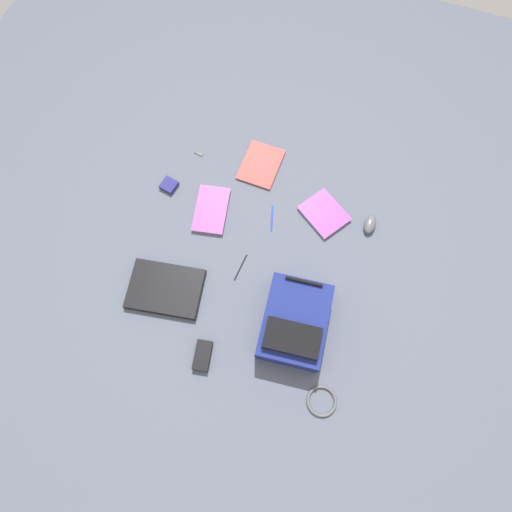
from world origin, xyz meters
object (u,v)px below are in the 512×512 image
Objects in this scene: laptop at (165,289)px; pen_black at (272,218)px; book_comic at (261,165)px; usb_stick at (199,153)px; earbud_pouch at (169,185)px; backpack at (295,323)px; power_brick at (203,355)px; computer_mouse at (370,225)px; book_blue at (324,214)px; pen_blue at (241,267)px; cable_coil at (322,401)px; book_red at (211,210)px.

laptop reaches higher than pen_black.
book_comic is 0.34m from usb_stick.
backpack is at bearing -29.50° from earbud_pouch.
earbud_pouch is (-0.50, 0.75, -0.00)m from power_brick.
power_brick is at bearing -85.15° from book_comic.
book_blue is at bearing -175.61° from computer_mouse.
pen_blue and usb_stick have the same top height.
computer_mouse is at bearing -12.82° from book_comic.
usb_stick is (-0.74, 0.12, -0.01)m from book_blue.
laptop is at bearing -133.17° from book_blue.
pen_black is at bearing 55.92° from laptop.
cable_coil is 0.72m from pen_blue.
pen_blue is 0.69m from usb_stick.
usb_stick is at bearing 171.17° from book_blue.
book_red is (-0.55, -0.18, 0.00)m from book_blue.
book_red is 3.80× the size of earbud_pouch.
pen_black is at bearing -155.30° from book_blue.
pen_blue is at bearing 140.34° from cable_coil.
pen_blue is at bearing -50.13° from usb_stick.
pen_blue is (-0.56, 0.46, -0.00)m from cable_coil.
book_red is at bearing 136.64° from pen_blue.
computer_mouse reaches higher than power_brick.
computer_mouse is 1.39× the size of earbud_pouch.
backpack is 0.64m from laptop.
power_brick is (0.09, -1.03, 0.01)m from book_comic.
cable_coil is (0.81, -0.70, -0.00)m from book_red.
earbud_pouch is (-0.81, -0.12, 0.00)m from book_blue.
cable_coil is 0.57m from power_brick.
computer_mouse is at bearing 58.23° from power_brick.
computer_mouse is (0.24, 0.02, 0.01)m from book_blue.
backpack is 5.44× the size of earbud_pouch.
pen_black is 2.85× the size of usb_stick.
earbud_pouch is at bearing -145.37° from book_comic.
book_blue is 1.97× the size of pen_blue.
pen_black is at bearing 119.53° from backpack.
cable_coil is 2.79× the size of usb_stick.
laptop is 2.86× the size of cable_coil.
pen_blue is at bearing -126.11° from book_blue.
power_brick is at bearing -141.84° from backpack.
power_brick reaches higher than pen_black.
laptop is 2.70× the size of pen_blue.
book_comic is at bearing 7.71° from usb_stick.
computer_mouse is (0.84, 0.66, 0.00)m from laptop.
computer_mouse is 0.73× the size of pen_blue.
book_red is 2.74× the size of computer_mouse.
pen_black is (0.36, 0.53, -0.01)m from laptop.
earbud_pouch reaches higher than book_red.
pen_blue is at bearing 88.39° from power_brick.
book_red is at bearing -12.18° from earbud_pouch.
laptop is 2.81× the size of pen_black.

